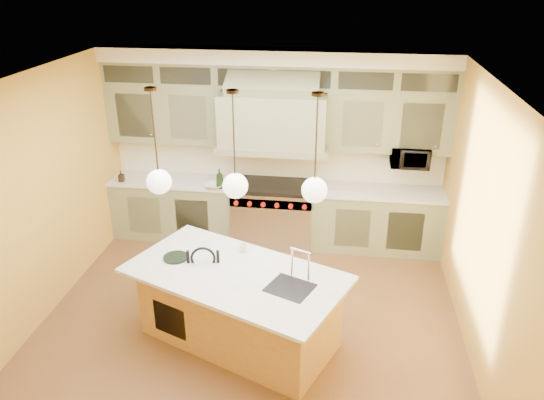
# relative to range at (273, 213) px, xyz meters

# --- Properties ---
(floor) EXTENTS (5.00, 5.00, 0.00)m
(floor) POSITION_rel_range_xyz_m (0.00, -2.14, -0.49)
(floor) COLOR brown
(floor) RESTS_ON ground
(ceiling) EXTENTS (5.00, 5.00, 0.00)m
(ceiling) POSITION_rel_range_xyz_m (0.00, -2.14, 2.41)
(ceiling) COLOR white
(ceiling) RESTS_ON wall_back
(wall_back) EXTENTS (5.00, 0.00, 5.00)m
(wall_back) POSITION_rel_range_xyz_m (0.00, 0.36, 0.96)
(wall_back) COLOR gold
(wall_back) RESTS_ON ground
(wall_front) EXTENTS (5.00, 0.00, 5.00)m
(wall_front) POSITION_rel_range_xyz_m (0.00, -4.64, 0.96)
(wall_front) COLOR gold
(wall_front) RESTS_ON ground
(wall_left) EXTENTS (0.00, 5.00, 5.00)m
(wall_left) POSITION_rel_range_xyz_m (-2.50, -2.14, 0.96)
(wall_left) COLOR gold
(wall_left) RESTS_ON ground
(wall_right) EXTENTS (0.00, 5.00, 5.00)m
(wall_right) POSITION_rel_range_xyz_m (2.50, -2.14, 0.96)
(wall_right) COLOR gold
(wall_right) RESTS_ON ground
(back_cabinetry) EXTENTS (5.00, 0.77, 2.90)m
(back_cabinetry) POSITION_rel_range_xyz_m (0.00, 0.09, 0.94)
(back_cabinetry) COLOR gray
(back_cabinetry) RESTS_ON floor
(range) EXTENTS (1.20, 0.74, 0.96)m
(range) POSITION_rel_range_xyz_m (0.00, 0.00, 0.00)
(range) COLOR silver
(range) RESTS_ON floor
(kitchen_island) EXTENTS (2.65, 2.07, 1.35)m
(kitchen_island) POSITION_rel_range_xyz_m (-0.06, -2.40, -0.01)
(kitchen_island) COLOR #A5743A
(kitchen_island) RESTS_ON floor
(counter_stool) EXTENTS (0.45, 0.45, 1.12)m
(counter_stool) POSITION_rel_range_xyz_m (-0.46, -2.41, 0.15)
(counter_stool) COLOR black
(counter_stool) RESTS_ON floor
(microwave) EXTENTS (0.54, 0.37, 0.30)m
(microwave) POSITION_rel_range_xyz_m (1.95, 0.11, 0.96)
(microwave) COLOR black
(microwave) RESTS_ON back_cabinetry
(oil_bottle_a) EXTENTS (0.12, 0.12, 0.29)m
(oil_bottle_a) POSITION_rel_range_xyz_m (-0.76, -0.22, 0.60)
(oil_bottle_a) COLOR black
(oil_bottle_a) RESTS_ON back_cabinetry
(oil_bottle_b) EXTENTS (0.08, 0.08, 0.17)m
(oil_bottle_b) POSITION_rel_range_xyz_m (-2.30, -0.17, 0.54)
(oil_bottle_b) COLOR black
(oil_bottle_b) RESTS_ON back_cabinetry
(fruit_bowl) EXTENTS (0.30, 0.30, 0.07)m
(fruit_bowl) POSITION_rel_range_xyz_m (-0.85, -0.22, 0.49)
(fruit_bowl) COLOR white
(fruit_bowl) RESTS_ON back_cabinetry
(cup) EXTENTS (0.11, 0.11, 0.09)m
(cup) POSITION_rel_range_xyz_m (-0.08, -1.97, 0.48)
(cup) COLOR silver
(cup) RESTS_ON kitchen_island
(pendant_left) EXTENTS (0.26, 0.26, 1.11)m
(pendant_left) POSITION_rel_range_xyz_m (-0.86, -2.39, 1.46)
(pendant_left) COLOR #2D2319
(pendant_left) RESTS_ON ceiling
(pendant_center) EXTENTS (0.26, 0.26, 1.11)m
(pendant_center) POSITION_rel_range_xyz_m (-0.06, -2.39, 1.46)
(pendant_center) COLOR #2D2319
(pendant_center) RESTS_ON ceiling
(pendant_right) EXTENTS (0.26, 0.26, 1.11)m
(pendant_right) POSITION_rel_range_xyz_m (0.74, -2.39, 1.46)
(pendant_right) COLOR #2D2319
(pendant_right) RESTS_ON ceiling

